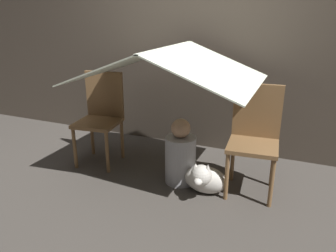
% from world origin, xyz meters
% --- Properties ---
extents(ground_plane, '(8.80, 8.80, 0.00)m').
position_xyz_m(ground_plane, '(0.00, 0.00, 0.00)').
color(ground_plane, '#47423D').
extents(wall_back, '(7.00, 0.05, 2.50)m').
position_xyz_m(wall_back, '(0.00, 1.05, 1.25)').
color(wall_back, '#4C4238').
rests_on(wall_back, ground_plane).
extents(chair_left, '(0.47, 0.47, 0.96)m').
position_xyz_m(chair_left, '(-0.81, 0.23, 0.52)').
color(chair_left, brown).
rests_on(chair_left, ground_plane).
extents(chair_right, '(0.46, 0.46, 0.96)m').
position_xyz_m(chair_right, '(0.79, 0.24, 0.52)').
color(chair_right, brown).
rests_on(chair_right, ground_plane).
extents(sheet_canopy, '(1.60, 1.19, 0.31)m').
position_xyz_m(sheet_canopy, '(0.00, 0.15, 1.11)').
color(sheet_canopy, silver).
extents(person_front, '(0.29, 0.29, 0.63)m').
position_xyz_m(person_front, '(0.15, 0.10, 0.27)').
color(person_front, '#B2B2B7').
rests_on(person_front, ground_plane).
extents(dog, '(0.39, 0.38, 0.35)m').
position_xyz_m(dog, '(0.43, -0.03, 0.16)').
color(dog, silver).
rests_on(dog, ground_plane).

